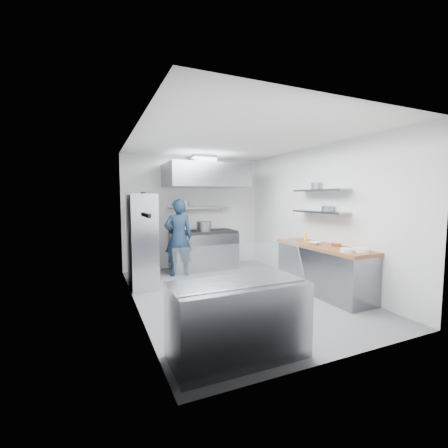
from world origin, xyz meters
name	(u,v)px	position (x,y,z in m)	size (l,w,h in m)	color
floor	(237,293)	(0.00, 0.00, 0.00)	(5.00, 5.00, 0.00)	#5F5F62
ceiling	(238,140)	(0.00, 0.00, 2.80)	(5.00, 5.00, 0.00)	silver
wall_back	(194,212)	(0.00, 2.50, 1.40)	(3.60, 0.02, 2.80)	white
wall_front	(342,233)	(0.00, -2.50, 1.40)	(3.60, 0.02, 2.80)	white
wall_left	(135,222)	(-1.80, 0.00, 1.40)	(5.00, 0.02, 2.80)	white
wall_right	(316,216)	(1.80, 0.00, 1.40)	(5.00, 0.02, 2.80)	white
gas_range	(203,251)	(0.10, 2.10, 0.45)	(1.60, 0.80, 0.90)	gray
cooktop	(203,232)	(0.10, 2.10, 0.93)	(1.57, 0.78, 0.06)	black
stock_pot_left	(176,227)	(-0.53, 2.39, 1.06)	(0.27, 0.27, 0.20)	slate
stock_pot_mid	(204,226)	(0.08, 2.00, 1.08)	(0.36, 0.36, 0.24)	slate
over_range_shelf	(200,208)	(0.10, 2.34, 1.52)	(1.60, 0.30, 0.04)	gray
shelf_pot_a	(184,204)	(-0.37, 2.17, 1.63)	(0.24, 0.24, 0.18)	slate
extractor_hood	(205,176)	(0.10, 1.93, 2.30)	(1.90, 1.15, 0.55)	gray
hood_duct	(202,161)	(0.10, 2.15, 2.68)	(0.55, 0.55, 0.24)	slate
red_firebox	(145,213)	(-1.25, 2.44, 1.42)	(0.22, 0.10, 0.26)	#A6170D
chef	(179,238)	(-0.64, 1.71, 0.87)	(0.64, 0.42, 1.74)	#13253B
wire_rack	(142,241)	(-1.53, 1.16, 0.93)	(0.50, 0.90, 1.85)	silver
rack_bin_a	(144,249)	(-1.53, 0.96, 0.80)	(0.18, 0.22, 0.20)	white
rack_bin_b	(140,221)	(-1.53, 1.37, 1.30)	(0.12, 0.16, 0.14)	yellow
rack_jar	(143,196)	(-1.48, 1.18, 1.80)	(0.10, 0.10, 0.18)	black
knife_strip	(146,215)	(-1.78, -0.90, 1.55)	(0.04, 0.55, 0.05)	black
prep_counter_base	(323,271)	(1.48, -0.60, 0.42)	(0.62, 2.00, 0.84)	gray
prep_counter_top	(323,247)	(1.48, -0.60, 0.87)	(0.65, 2.04, 0.06)	brown
plate_stack_a	(361,250)	(1.55, -1.38, 0.93)	(0.26, 0.26, 0.06)	white
plate_stack_b	(347,250)	(1.32, -1.31, 0.93)	(0.20, 0.20, 0.06)	white
copper_pan	(336,245)	(1.60, -0.80, 0.93)	(0.17, 0.17, 0.06)	#BD5D35
squeeze_bottle	(306,237)	(1.49, -0.09, 0.99)	(0.06, 0.06, 0.18)	yellow
mixing_bowl	(314,243)	(1.38, -0.47, 0.93)	(0.22, 0.22, 0.05)	white
wall_shelf_lower	(320,212)	(1.64, -0.30, 1.50)	(0.30, 1.30, 0.04)	gray
wall_shelf_upper	(320,190)	(1.64, -0.30, 1.92)	(0.30, 1.30, 0.04)	gray
shelf_pot_c	(328,209)	(1.71, -0.44, 1.57)	(0.24, 0.24, 0.10)	slate
shelf_pot_d	(317,186)	(1.76, -0.07, 2.01)	(0.23, 0.23, 0.14)	slate
display_case	(238,320)	(-0.98, -2.00, 0.42)	(1.50, 0.70, 0.85)	gray
display_glass	(243,265)	(-0.98, -2.12, 1.07)	(1.47, 0.02, 0.45)	silver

